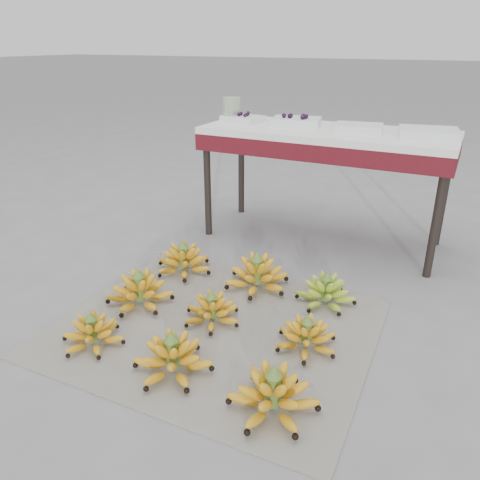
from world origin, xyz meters
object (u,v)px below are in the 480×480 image
at_px(bunch_mid_left, 140,292).
at_px(bunch_mid_right, 306,337).
at_px(vendor_table, 326,143).
at_px(tray_far_left, 243,118).
at_px(bunch_front_right, 273,395).
at_px(bunch_mid_center, 212,311).
at_px(glass_jar, 232,109).
at_px(tray_left, 296,121).
at_px(bunch_back_left, 184,261).
at_px(newspaper_mat, 215,327).
at_px(bunch_front_center, 173,358).
at_px(tray_far_right, 428,133).
at_px(bunch_back_right, 326,292).
at_px(tray_right, 359,128).
at_px(bunch_back_center, 257,275).
at_px(bunch_front_left, 93,333).

relative_size(bunch_mid_left, bunch_mid_right, 1.12).
relative_size(vendor_table, tray_far_left, 5.33).
height_order(bunch_front_right, bunch_mid_center, bunch_front_right).
bearing_deg(glass_jar, vendor_table, -2.25).
relative_size(bunch_mid_left, tray_left, 1.18).
height_order(vendor_table, tray_far_left, tray_far_left).
height_order(bunch_mid_left, bunch_back_left, bunch_mid_left).
xyz_separation_m(bunch_front_right, glass_jar, (-0.89, 1.44, 0.65)).
distance_m(newspaper_mat, bunch_mid_right, 0.39).
relative_size(bunch_front_center, bunch_mid_left, 0.86).
distance_m(bunch_mid_left, bunch_back_left, 0.35).
bearing_deg(vendor_table, tray_far_right, -0.44).
height_order(newspaper_mat, tray_far_right, tray_far_right).
relative_size(bunch_mid_center, bunch_mid_right, 0.97).
bearing_deg(bunch_back_right, tray_right, 111.42).
bearing_deg(newspaper_mat, tray_left, 94.65).
bearing_deg(tray_far_right, bunch_back_center, -130.27).
bearing_deg(bunch_mid_center, bunch_back_right, 61.36).
height_order(bunch_back_center, vendor_table, vendor_table).
bearing_deg(tray_right, bunch_front_center, -100.52).
bearing_deg(bunch_front_right, glass_jar, 113.76).
xyz_separation_m(bunch_front_center, vendor_table, (0.09, 1.40, 0.51)).
distance_m(bunch_front_right, tray_right, 1.55).
relative_size(bunch_front_right, tray_far_right, 1.05).
relative_size(vendor_table, tray_far_right, 4.37).
distance_m(newspaper_mat, bunch_back_right, 0.52).
xyz_separation_m(newspaper_mat, bunch_front_right, (0.39, -0.33, 0.06)).
distance_m(bunch_front_center, tray_left, 1.56).
height_order(bunch_back_left, tray_left, tray_left).
xyz_separation_m(bunch_front_center, bunch_mid_right, (0.37, 0.34, -0.01)).
bearing_deg(tray_left, bunch_back_right, -59.39).
distance_m(bunch_front_center, bunch_back_center, 0.69).
relative_size(bunch_mid_center, bunch_back_center, 0.83).
bearing_deg(tray_far_left, bunch_back_center, -59.34).
bearing_deg(bunch_mid_right, tray_far_right, 54.68).
xyz_separation_m(bunch_front_center, bunch_back_left, (-0.39, 0.68, 0.00)).
distance_m(bunch_mid_center, bunch_mid_right, 0.41).
xyz_separation_m(bunch_mid_center, bunch_back_center, (0.05, 0.35, 0.01)).
relative_size(bunch_mid_left, tray_far_right, 1.14).
bearing_deg(tray_far_left, newspaper_mat, -69.43).
xyz_separation_m(tray_far_left, tray_right, (0.68, -0.01, -0.00)).
distance_m(bunch_front_left, tray_left, 1.59).
bearing_deg(bunch_front_center, bunch_mid_right, 47.58).
bearing_deg(tray_far_right, newspaper_mat, -119.49).
distance_m(bunch_back_center, glass_jar, 1.10).
bearing_deg(bunch_mid_left, bunch_front_center, -54.27).
distance_m(bunch_mid_right, bunch_back_left, 0.83).
bearing_deg(newspaper_mat, bunch_mid_left, 178.58).
relative_size(bunch_mid_left, vendor_table, 0.26).
relative_size(bunch_back_center, bunch_back_right, 1.16).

